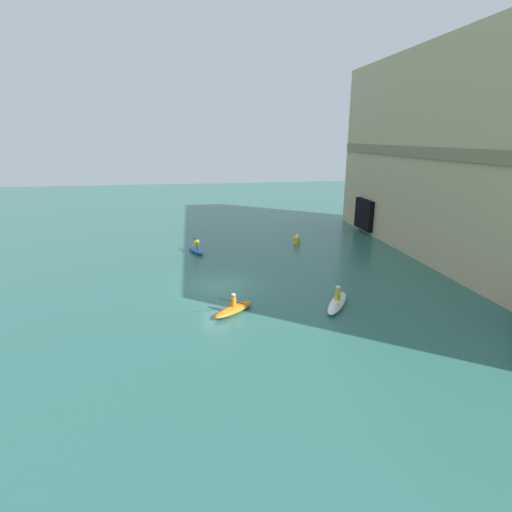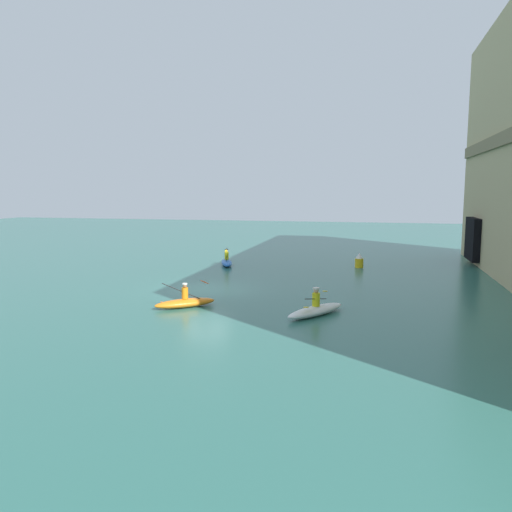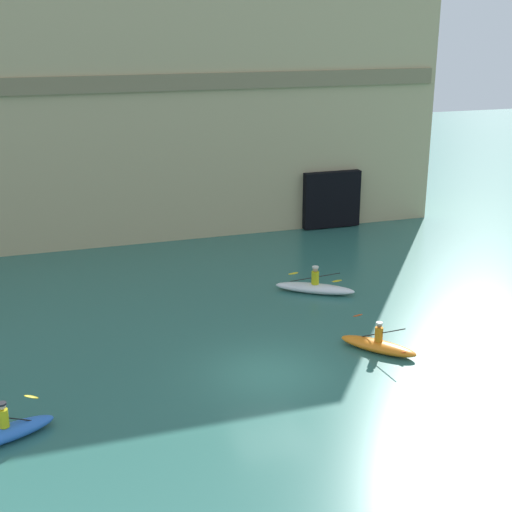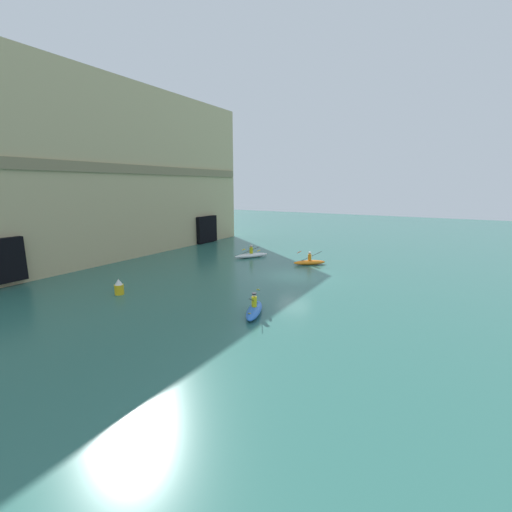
{
  "view_description": "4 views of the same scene",
  "coord_description": "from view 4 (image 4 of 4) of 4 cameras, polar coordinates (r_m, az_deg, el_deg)",
  "views": [
    {
      "loc": [
        24.6,
        -1.6,
        9.45
      ],
      "look_at": [
        -0.31,
        2.45,
        1.86
      ],
      "focal_mm": 28.0,
      "sensor_mm": 36.0,
      "label": 1
    },
    {
      "loc": [
        25.26,
        8.89,
        5.35
      ],
      "look_at": [
        -0.77,
        2.58,
        1.8
      ],
      "focal_mm": 35.0,
      "sensor_mm": 36.0,
      "label": 2
    },
    {
      "loc": [
        -7.05,
        -20.18,
        11.33
      ],
      "look_at": [
        1.18,
        5.09,
        2.45
      ],
      "focal_mm": 50.0,
      "sensor_mm": 36.0,
      "label": 3
    },
    {
      "loc": [
        -23.33,
        -10.31,
        6.8
      ],
      "look_at": [
        -0.44,
        3.13,
        1.33
      ],
      "focal_mm": 24.0,
      "sensor_mm": 36.0,
      "label": 4
    }
  ],
  "objects": [
    {
      "name": "cliff_bluff",
      "position": [
        35.85,
        -23.61,
        12.64
      ],
      "size": [
        34.64,
        5.72,
        16.11
      ],
      "color": "tan",
      "rests_on": "ground"
    },
    {
      "name": "kayak_white",
      "position": [
        33.0,
        -0.81,
        0.18
      ],
      "size": [
        3.34,
        2.53,
        1.21
      ],
      "rotation": [
        0.0,
        0.0,
        5.71
      ],
      "color": "white",
      "rests_on": "ground"
    },
    {
      "name": "ground_plane",
      "position": [
        26.4,
        6.36,
        -3.37
      ],
      "size": [
        120.0,
        120.0,
        0.0
      ],
      "primitive_type": "plane",
      "color": "#2D665B"
    },
    {
      "name": "kayak_blue",
      "position": [
        18.6,
        -0.3,
        -8.95
      ],
      "size": [
        2.92,
        1.68,
        1.25
      ],
      "rotation": [
        0.0,
        0.0,
        3.5
      ],
      "color": "blue",
      "rests_on": "ground"
    },
    {
      "name": "kayak_orange",
      "position": [
        30.34,
        8.9,
        -1.0
      ],
      "size": [
        2.42,
        2.67,
        1.25
      ],
      "rotation": [
        0.0,
        0.0,
        5.41
      ],
      "color": "orange",
      "rests_on": "ground"
    },
    {
      "name": "marker_buoy",
      "position": [
        23.51,
        -21.87,
        -4.85
      ],
      "size": [
        0.57,
        0.57,
        1.01
      ],
      "color": "yellow",
      "rests_on": "ground"
    }
  ]
}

